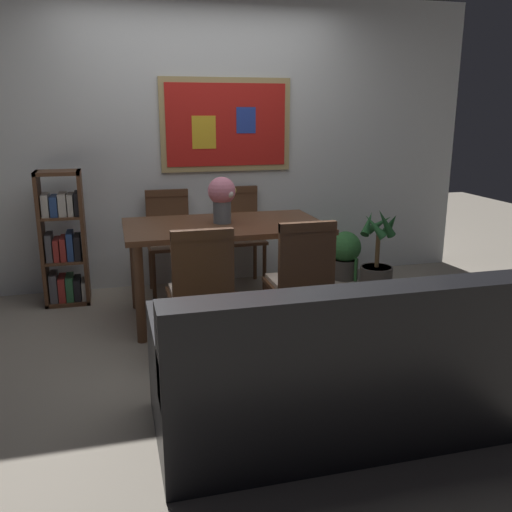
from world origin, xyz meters
TOP-DOWN VIEW (x-y plane):
  - ground_plane at (0.00, 0.00)m, footprint 12.00×12.00m
  - wall_back_with_painting at (0.01, 1.50)m, footprint 5.20×0.14m
  - dining_table at (0.01, 0.49)m, footprint 1.52×0.88m
  - dining_chair_far_right at (0.31, 1.29)m, footprint 0.40×0.41m
  - dining_chair_near_left at (-0.31, -0.32)m, footprint 0.40×0.41m
  - dining_chair_near_right at (0.37, -0.27)m, footprint 0.40×0.41m
  - dining_chair_far_left at (-0.35, 1.24)m, footprint 0.40×0.41m
  - leather_couch at (0.21, -1.24)m, footprint 1.80×0.84m
  - bookshelf at (-1.23, 1.13)m, footprint 0.36×0.28m
  - potted_ivy at (1.34, 1.18)m, footprint 0.30×0.31m
  - potted_palm at (1.45, 0.74)m, footprint 0.36×0.38m
  - flower_vase at (-0.00, 0.52)m, footprint 0.23×0.21m

SIDE VIEW (x-z plane):
  - ground_plane at x=0.00m, z-range 0.00..0.00m
  - potted_ivy at x=1.34m, z-range -0.02..0.50m
  - potted_palm at x=1.45m, z-range -0.13..0.66m
  - leather_couch at x=0.21m, z-range -0.11..0.73m
  - bookshelf at x=-1.23m, z-range -0.05..1.07m
  - dining_chair_far_right at x=0.31m, z-range 0.08..0.99m
  - dining_chair_near_left at x=-0.31m, z-range 0.08..0.99m
  - dining_chair_near_right at x=0.37m, z-range 0.08..0.99m
  - dining_chair_far_left at x=-0.35m, z-range 0.08..0.99m
  - dining_table at x=0.01m, z-range 0.28..1.03m
  - flower_vase at x=0.00m, z-range 0.78..1.14m
  - wall_back_with_painting at x=0.01m, z-range 0.00..2.60m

